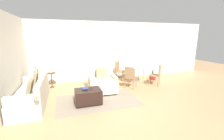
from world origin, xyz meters
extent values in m
plane|color=tan|center=(0.00, 0.00, 0.00)|extent=(20.00, 20.00, 0.00)
cube|color=white|center=(0.00, 3.41, 1.38)|extent=(12.00, 0.06, 2.75)
cube|color=white|center=(-3.02, 1.50, 1.38)|extent=(0.06, 12.00, 2.75)
cube|color=gray|center=(-0.54, 0.88, 0.00)|extent=(2.60, 1.58, 0.00)
cube|color=beige|center=(-0.54, 0.26, 0.00)|extent=(2.55, 0.06, 0.00)
cube|color=beige|center=(-0.54, 0.44, 0.00)|extent=(2.55, 0.06, 0.00)
cube|color=beige|center=(-0.54, 0.61, 0.00)|extent=(2.55, 0.06, 0.00)
cube|color=beige|center=(-0.54, 0.79, 0.00)|extent=(2.55, 0.06, 0.00)
cube|color=beige|center=(-0.54, 0.96, 0.00)|extent=(2.55, 0.06, 0.00)
cube|color=beige|center=(-0.54, 1.14, 0.00)|extent=(2.55, 0.06, 0.00)
cube|color=beige|center=(-0.54, 1.32, 0.00)|extent=(2.55, 0.06, 0.00)
cube|color=beige|center=(-0.54, 1.49, 0.00)|extent=(2.55, 0.06, 0.00)
cube|color=beige|center=(-2.54, 1.18, 0.21)|extent=(0.83, 2.05, 0.43)
cube|color=beige|center=(-2.19, 1.18, 0.64)|extent=(0.14, 2.05, 0.42)
cube|color=beige|center=(-2.54, 2.14, 0.56)|extent=(0.77, 0.12, 0.26)
cube|color=beige|center=(-2.54, 0.21, 0.56)|extent=(0.77, 0.12, 0.26)
cube|color=#8E7F5B|center=(-2.45, 1.64, 0.71)|extent=(0.19, 0.40, 0.41)
cube|color=#8E7F5B|center=(-2.45, 0.82, 0.71)|extent=(0.19, 0.40, 0.41)
cube|color=beige|center=(-0.21, 1.59, 0.25)|extent=(1.04, 0.98, 0.38)
cube|color=beige|center=(-0.22, 1.55, 0.49)|extent=(0.79, 0.84, 0.10)
cube|color=beige|center=(-0.19, 1.99, 0.69)|extent=(1.00, 0.17, 0.50)
cube|color=beige|center=(-0.65, 1.61, 0.54)|extent=(0.17, 0.85, 0.20)
cube|color=beige|center=(0.22, 1.56, 0.54)|extent=(0.17, 0.85, 0.20)
cylinder|color=brown|center=(-0.65, 1.23, 0.03)|extent=(0.05, 0.05, 0.06)
cylinder|color=brown|center=(0.18, 1.19, 0.03)|extent=(0.05, 0.05, 0.06)
cylinder|color=brown|center=(-0.61, 1.99, 0.03)|extent=(0.05, 0.05, 0.06)
cylinder|color=brown|center=(0.22, 1.95, 0.03)|extent=(0.05, 0.05, 0.06)
cube|color=#8E7F5B|center=(-0.21, 1.70, 0.72)|extent=(0.41, 0.24, 0.41)
cube|color=black|center=(-0.87, 0.77, 0.25)|extent=(0.79, 0.58, 0.42)
cylinder|color=black|center=(-1.22, 0.53, 0.02)|extent=(0.04, 0.04, 0.04)
cylinder|color=black|center=(-0.53, 0.53, 0.02)|extent=(0.04, 0.04, 0.04)
cylinder|color=black|center=(-1.22, 1.00, 0.02)|extent=(0.04, 0.04, 0.04)
cylinder|color=black|center=(-0.53, 1.00, 0.02)|extent=(0.04, 0.04, 0.04)
cube|color=black|center=(-0.96, 0.83, 0.47)|extent=(0.20, 0.16, 0.02)
cube|color=#2D478C|center=(-0.95, 0.82, 0.49)|extent=(0.18, 0.17, 0.02)
cube|color=black|center=(-0.78, 0.74, 0.46)|extent=(0.12, 0.16, 0.01)
cylinder|color=maroon|center=(-2.59, 2.73, 0.15)|extent=(0.41, 0.41, 0.31)
cylinder|color=black|center=(-2.59, 2.73, 0.30)|extent=(0.38, 0.38, 0.02)
cone|color=#387A42|center=(-2.53, 2.73, 0.72)|extent=(0.05, 0.17, 0.82)
cone|color=#387A42|center=(-2.55, 2.77, 0.72)|extent=(0.13, 0.11, 0.83)
cone|color=#387A42|center=(-2.62, 2.79, 0.75)|extent=(0.12, 0.08, 0.89)
cone|color=#387A42|center=(-2.68, 2.74, 0.68)|extent=(0.06, 0.15, 0.74)
cone|color=#387A42|center=(-2.63, 2.63, 0.72)|extent=(0.13, 0.08, 0.82)
cone|color=#387A42|center=(-2.56, 2.67, 0.81)|extent=(0.17, 0.11, 1.00)
cylinder|color=#4C3828|center=(-2.06, 2.78, 0.60)|extent=(0.37, 0.37, 0.02)
cylinder|color=#4C3828|center=(-2.06, 2.78, 0.30)|extent=(0.04, 0.04, 0.57)
cylinder|color=#4C3828|center=(-2.06, 2.78, 0.01)|extent=(0.20, 0.20, 0.02)
cube|color=black|center=(-2.06, 2.78, 0.70)|extent=(0.14, 0.05, 0.18)
cube|color=#B2A893|center=(-2.06, 2.77, 0.70)|extent=(0.12, 0.04, 0.16)
cube|color=black|center=(-2.06, 2.80, 0.65)|extent=(0.02, 0.04, 0.09)
cylinder|color=#99A8AD|center=(1.58, 2.29, 0.74)|extent=(1.12, 1.12, 0.01)
cylinder|color=#99999E|center=(1.36, 2.07, 0.37)|extent=(0.04, 0.04, 0.74)
cylinder|color=#99999E|center=(1.79, 2.07, 0.37)|extent=(0.04, 0.04, 0.74)
cylinder|color=#99999E|center=(1.36, 2.51, 0.37)|extent=(0.04, 0.04, 0.74)
cylinder|color=#99999E|center=(1.79, 2.51, 0.37)|extent=(0.04, 0.04, 0.74)
cube|color=#93704C|center=(1.02, 1.73, 0.43)|extent=(0.59, 0.59, 0.03)
cube|color=#93704C|center=(0.88, 1.60, 0.68)|extent=(0.29, 0.29, 0.45)
cylinder|color=#93704C|center=(1.27, 1.73, 0.21)|extent=(0.03, 0.03, 0.42)
cylinder|color=#93704C|center=(1.02, 1.99, 0.21)|extent=(0.03, 0.03, 0.42)
cylinder|color=#93704C|center=(1.02, 1.48, 0.21)|extent=(0.03, 0.03, 0.42)
cylinder|color=#93704C|center=(0.76, 1.73, 0.21)|extent=(0.03, 0.03, 0.42)
cube|color=#93704C|center=(2.14, 1.73, 0.43)|extent=(0.59, 0.59, 0.03)
cube|color=#93704C|center=(2.27, 1.60, 0.68)|extent=(0.29, 0.29, 0.45)
cylinder|color=#93704C|center=(2.14, 1.99, 0.21)|extent=(0.03, 0.03, 0.42)
cylinder|color=#93704C|center=(1.88, 1.73, 0.21)|extent=(0.03, 0.03, 0.42)
cylinder|color=#93704C|center=(2.39, 1.73, 0.21)|extent=(0.03, 0.03, 0.42)
cylinder|color=#93704C|center=(2.14, 1.48, 0.21)|extent=(0.03, 0.03, 0.42)
cube|color=#93704C|center=(1.02, 2.85, 0.43)|extent=(0.59, 0.59, 0.03)
cube|color=#93704C|center=(0.88, 2.98, 0.68)|extent=(0.29, 0.29, 0.45)
cylinder|color=#93704C|center=(1.02, 2.60, 0.21)|extent=(0.03, 0.03, 0.42)
cylinder|color=#93704C|center=(1.27, 2.85, 0.21)|extent=(0.03, 0.03, 0.42)
cylinder|color=#93704C|center=(0.76, 2.85, 0.21)|extent=(0.03, 0.03, 0.42)
cylinder|color=#93704C|center=(1.02, 3.10, 0.21)|extent=(0.03, 0.03, 0.42)
cylinder|color=maroon|center=(2.54, 2.48, 0.12)|extent=(0.29, 0.29, 0.25)
cylinder|color=black|center=(2.54, 2.48, 0.24)|extent=(0.27, 0.27, 0.02)
cone|color=#387A42|center=(2.57, 2.48, 0.46)|extent=(0.05, 0.10, 0.43)
cone|color=#387A42|center=(2.54, 2.50, 0.44)|extent=(0.09, 0.05, 0.38)
cone|color=#387A42|center=(2.47, 2.48, 0.53)|extent=(0.04, 0.11, 0.57)
cone|color=#387A42|center=(2.53, 2.46, 0.43)|extent=(0.06, 0.05, 0.38)
camera|label=1|loc=(-1.49, -3.61, 2.05)|focal=24.00mm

